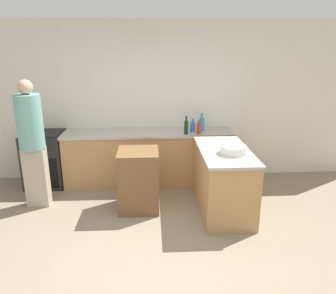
# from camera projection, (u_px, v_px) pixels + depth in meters

# --- Properties ---
(ground_plane) EXTENTS (14.00, 14.00, 0.00)m
(ground_plane) POSITION_uv_depth(u_px,v_px,m) (149.00, 254.00, 3.75)
(ground_plane) COLOR gray
(wall_back) EXTENTS (8.00, 0.06, 2.70)m
(wall_back) POSITION_uv_depth(u_px,v_px,m) (148.00, 102.00, 5.64)
(wall_back) COLOR silver
(wall_back) RESTS_ON ground_plane
(counter_back) EXTENTS (2.81, 0.65, 0.91)m
(counter_back) POSITION_uv_depth(u_px,v_px,m) (149.00, 157.00, 5.58)
(counter_back) COLOR tan
(counter_back) RESTS_ON ground_plane
(counter_peninsula) EXTENTS (0.69, 1.43, 0.91)m
(counter_peninsula) POSITION_uv_depth(u_px,v_px,m) (223.00, 179.00, 4.68)
(counter_peninsula) COLOR tan
(counter_peninsula) RESTS_ON ground_plane
(range_oven) EXTENTS (0.64, 0.62, 0.92)m
(range_oven) POSITION_uv_depth(u_px,v_px,m) (46.00, 159.00, 5.49)
(range_oven) COLOR black
(range_oven) RESTS_ON ground_plane
(island_table) EXTENTS (0.57, 0.58, 0.88)m
(island_table) POSITION_uv_depth(u_px,v_px,m) (139.00, 180.00, 4.69)
(island_table) COLOR brown
(island_table) RESTS_ON ground_plane
(mixing_bowl) EXTENTS (0.35, 0.35, 0.11)m
(mixing_bowl) POSITION_uv_depth(u_px,v_px,m) (233.00, 150.00, 4.35)
(mixing_bowl) COLOR white
(mixing_bowl) RESTS_ON counter_peninsula
(hot_sauce_bottle) EXTENTS (0.07, 0.07, 0.22)m
(hot_sauce_bottle) POSITION_uv_depth(u_px,v_px,m) (199.00, 129.00, 5.30)
(hot_sauce_bottle) COLOR red
(hot_sauce_bottle) RESTS_ON counter_back
(water_bottle_blue) EXTENTS (0.08, 0.08, 0.22)m
(water_bottle_blue) POSITION_uv_depth(u_px,v_px,m) (193.00, 127.00, 5.41)
(water_bottle_blue) COLOR #386BB7
(water_bottle_blue) RESTS_ON counter_back
(dish_soap_bottle) EXTENTS (0.09, 0.09, 0.29)m
(dish_soap_bottle) POSITION_uv_depth(u_px,v_px,m) (202.00, 124.00, 5.51)
(dish_soap_bottle) COLOR #338CBF
(dish_soap_bottle) RESTS_ON counter_back
(wine_bottle_dark) EXTENTS (0.06, 0.06, 0.30)m
(wine_bottle_dark) POSITION_uv_depth(u_px,v_px,m) (186.00, 127.00, 5.27)
(wine_bottle_dark) COLOR black
(wine_bottle_dark) RESTS_ON counter_back
(person_by_range) EXTENTS (0.35, 0.35, 1.85)m
(person_by_range) POSITION_uv_depth(u_px,v_px,m) (32.00, 140.00, 4.61)
(person_by_range) COLOR #ADA38E
(person_by_range) RESTS_ON ground_plane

